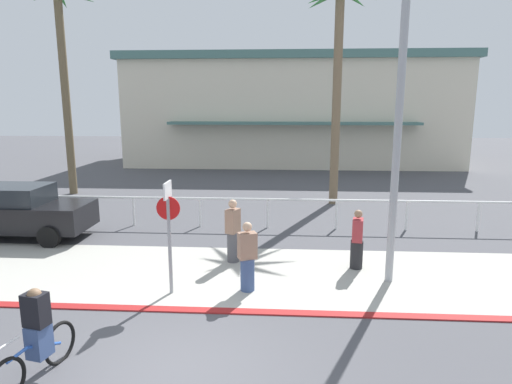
# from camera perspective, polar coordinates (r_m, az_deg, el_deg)

# --- Properties ---
(ground_plane) EXTENTS (80.00, 80.00, 0.00)m
(ground_plane) POSITION_cam_1_polar(r_m,az_deg,el_deg) (16.79, -2.34, -3.15)
(ground_plane) COLOR #4C4C51
(sidewalk_strip) EXTENTS (44.00, 4.00, 0.02)m
(sidewalk_strip) POSITION_cam_1_polar(r_m,az_deg,el_deg) (11.31, -5.41, -10.48)
(sidewalk_strip) COLOR #ADAAA0
(sidewalk_strip) RESTS_ON ground
(curb_paint) EXTENTS (44.00, 0.24, 0.03)m
(curb_paint) POSITION_cam_1_polar(r_m,az_deg,el_deg) (9.51, -7.34, -14.91)
(curb_paint) COLOR maroon
(curb_paint) RESTS_ON ground
(building_backdrop) EXTENTS (22.78, 11.24, 7.42)m
(building_backdrop) POSITION_cam_1_polar(r_m,az_deg,el_deg) (33.07, 4.63, 10.54)
(building_backdrop) COLOR beige
(building_backdrop) RESTS_ON ground
(rail_fence) EXTENTS (21.16, 0.08, 1.04)m
(rail_fence) POSITION_cam_1_polar(r_m,az_deg,el_deg) (15.14, -2.95, -1.49)
(rail_fence) COLOR white
(rail_fence) RESTS_ON ground
(stop_sign_bike_lane) EXTENTS (0.52, 0.56, 2.56)m
(stop_sign_bike_lane) POSITION_cam_1_polar(r_m,az_deg,el_deg) (9.83, -11.21, -3.78)
(stop_sign_bike_lane) COLOR gray
(stop_sign_bike_lane) RESTS_ON ground
(streetlight_curb) EXTENTS (0.24, 2.54, 7.50)m
(streetlight_curb) POSITION_cam_1_polar(r_m,az_deg,el_deg) (10.27, 18.42, 11.17)
(streetlight_curb) COLOR #9EA0A5
(streetlight_curb) RESTS_ON ground
(palm_tree_1) EXTENTS (3.38, 3.38, 9.23)m
(palm_tree_1) POSITION_cam_1_polar(r_m,az_deg,el_deg) (22.45, -23.80, 16.89)
(palm_tree_1) COLOR brown
(palm_tree_1) RESTS_ON ground
(palm_tree_2) EXTENTS (2.83, 2.64, 8.75)m
(palm_tree_2) POSITION_cam_1_polar(r_m,az_deg,el_deg) (18.89, 10.67, 17.99)
(palm_tree_2) COLOR #756047
(palm_tree_2) RESTS_ON ground
(car_black_1) EXTENTS (4.40, 2.02, 1.69)m
(car_black_1) POSITION_cam_1_polar(r_m,az_deg,el_deg) (15.83, -28.46, -2.20)
(car_black_1) COLOR black
(car_black_1) RESTS_ON ground
(cyclist_blue_0) EXTENTS (0.45, 1.79, 1.50)m
(cyclist_blue_0) POSITION_cam_1_polar(r_m,az_deg,el_deg) (7.87, -26.53, -16.45)
(cyclist_blue_0) COLOR black
(cyclist_blue_0) RESTS_ON ground
(pedestrian_0) EXTENTS (0.38, 0.44, 1.57)m
(pedestrian_0) POSITION_cam_1_polar(r_m,az_deg,el_deg) (11.66, 12.93, -6.35)
(pedestrian_0) COLOR #232326
(pedestrian_0) RESTS_ON ground
(pedestrian_1) EXTENTS (0.42, 0.47, 1.73)m
(pedestrian_1) POSITION_cam_1_polar(r_m,az_deg,el_deg) (11.83, -2.99, -5.38)
(pedestrian_1) COLOR #4C4C51
(pedestrian_1) RESTS_ON ground
(pedestrian_2) EXTENTS (0.47, 0.42, 1.63)m
(pedestrian_2) POSITION_cam_1_polar(r_m,az_deg,el_deg) (10.06, -1.12, -8.75)
(pedestrian_2) COLOR #384C7A
(pedestrian_2) RESTS_ON ground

